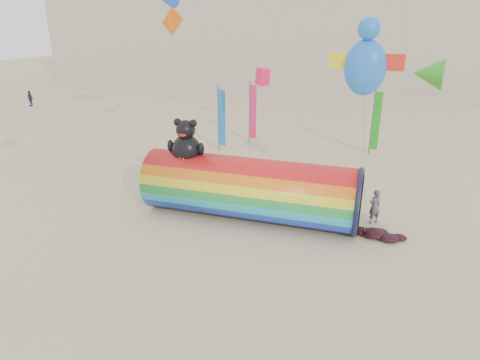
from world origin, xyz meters
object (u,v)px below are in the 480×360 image
(windsock_assembly, at_px, (250,187))
(kite_handler, at_px, (375,207))
(fabric_bundle, at_px, (378,234))
(hotel_building, at_px, (252,14))

(windsock_assembly, xyz_separation_m, kite_handler, (6.40, 1.33, -0.80))
(windsock_assembly, distance_m, fabric_bundle, 6.87)
(hotel_building, xyz_separation_m, kite_handler, (19.20, -42.35, -9.37))
(hotel_building, bearing_deg, fabric_bundle, -66.08)
(windsock_assembly, bearing_deg, fabric_bundle, -1.96)
(windsock_assembly, distance_m, kite_handler, 6.59)
(windsock_assembly, height_order, kite_handler, windsock_assembly)
(hotel_building, height_order, kite_handler, hotel_building)
(windsock_assembly, bearing_deg, kite_handler, 11.73)
(kite_handler, bearing_deg, hotel_building, -105.01)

